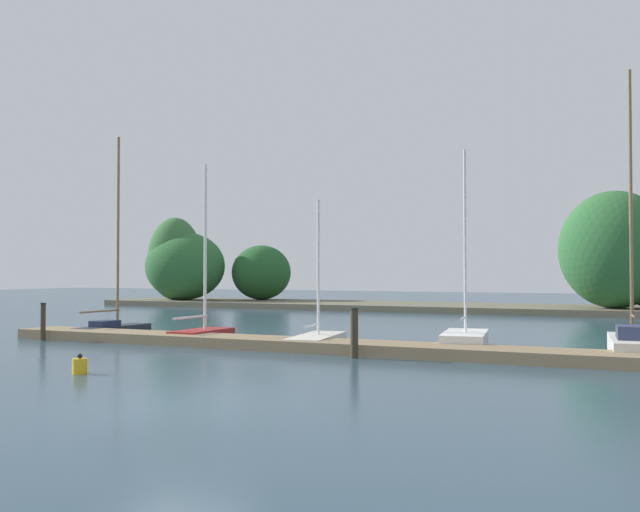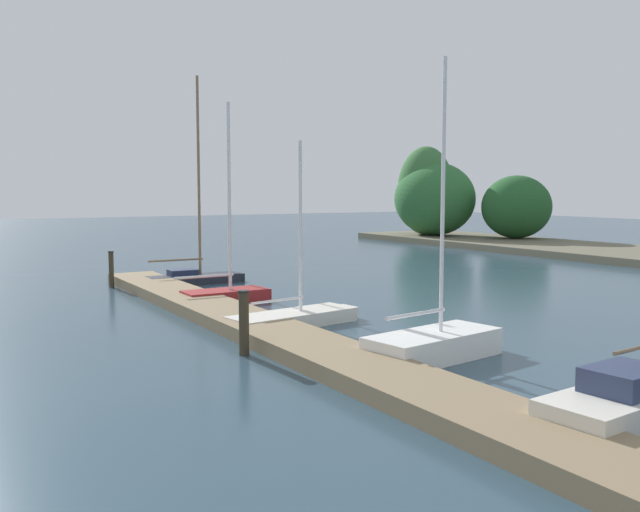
{
  "view_description": "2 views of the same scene",
  "coord_description": "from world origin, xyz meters",
  "px_view_note": "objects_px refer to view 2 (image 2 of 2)",
  "views": [
    {
      "loc": [
        8.35,
        -11.27,
        2.48
      ],
      "look_at": [
        -1.76,
        9.93,
        3.04
      ],
      "focal_mm": 40.17,
      "sensor_mm": 36.0,
      "label": 1
    },
    {
      "loc": [
        14.36,
        1.75,
        3.69
      ],
      "look_at": [
        -0.21,
        10.25,
        2.08
      ],
      "focal_mm": 39.25,
      "sensor_mm": 36.0,
      "label": 2
    }
  ],
  "objects_px": {
    "sailboat_0": "(196,273)",
    "sailboat_2": "(298,316)",
    "sailboat_1": "(228,291)",
    "mooring_piling_0": "(111,269)",
    "sailboat_3": "(438,342)",
    "mooring_piling_1": "(244,323)"
  },
  "relations": [
    {
      "from": "sailboat_0",
      "to": "sailboat_2",
      "type": "height_order",
      "value": "sailboat_0"
    },
    {
      "from": "sailboat_1",
      "to": "mooring_piling_0",
      "type": "bearing_deg",
      "value": 114.21
    },
    {
      "from": "sailboat_3",
      "to": "mooring_piling_0",
      "type": "bearing_deg",
      "value": 93.71
    },
    {
      "from": "sailboat_1",
      "to": "mooring_piling_1",
      "type": "xyz_separation_m",
      "value": [
        7.07,
        -2.58,
        0.36
      ]
    },
    {
      "from": "mooring_piling_1",
      "to": "mooring_piling_0",
      "type": "bearing_deg",
      "value": 179.49
    },
    {
      "from": "mooring_piling_0",
      "to": "sailboat_1",
      "type": "bearing_deg",
      "value": 24.66
    },
    {
      "from": "sailboat_0",
      "to": "sailboat_2",
      "type": "bearing_deg",
      "value": -92.58
    },
    {
      "from": "sailboat_2",
      "to": "sailboat_1",
      "type": "bearing_deg",
      "value": 81.96
    },
    {
      "from": "sailboat_2",
      "to": "mooring_piling_0",
      "type": "relative_size",
      "value": 3.62
    },
    {
      "from": "sailboat_1",
      "to": "mooring_piling_0",
      "type": "height_order",
      "value": "sailboat_1"
    },
    {
      "from": "sailboat_2",
      "to": "mooring_piling_1",
      "type": "relative_size",
      "value": 3.42
    },
    {
      "from": "sailboat_1",
      "to": "sailboat_3",
      "type": "xyz_separation_m",
      "value": [
        9.44,
        0.99,
        -0.03
      ]
    },
    {
      "from": "sailboat_2",
      "to": "sailboat_0",
      "type": "bearing_deg",
      "value": 77.16
    },
    {
      "from": "sailboat_1",
      "to": "sailboat_0",
      "type": "bearing_deg",
      "value": 81.73
    },
    {
      "from": "mooring_piling_1",
      "to": "sailboat_1",
      "type": "bearing_deg",
      "value": 159.92
    },
    {
      "from": "sailboat_3",
      "to": "sailboat_2",
      "type": "bearing_deg",
      "value": 90.64
    },
    {
      "from": "sailboat_1",
      "to": "mooring_piling_0",
      "type": "xyz_separation_m",
      "value": [
        -5.39,
        -2.47,
        0.32
      ]
    },
    {
      "from": "sailboat_1",
      "to": "sailboat_2",
      "type": "distance_m",
      "value": 4.58
    },
    {
      "from": "sailboat_1",
      "to": "sailboat_2",
      "type": "relative_size",
      "value": 1.3
    },
    {
      "from": "sailboat_2",
      "to": "sailboat_3",
      "type": "xyz_separation_m",
      "value": [
        4.87,
        0.86,
        0.1
      ]
    },
    {
      "from": "sailboat_2",
      "to": "sailboat_3",
      "type": "distance_m",
      "value": 4.95
    },
    {
      "from": "mooring_piling_1",
      "to": "sailboat_3",
      "type": "bearing_deg",
      "value": 56.37
    }
  ]
}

